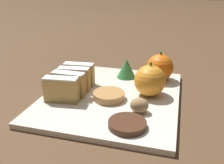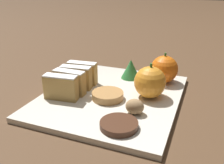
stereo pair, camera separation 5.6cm
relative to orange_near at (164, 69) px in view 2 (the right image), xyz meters
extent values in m
plane|color=#513823|center=(-0.10, -0.12, -0.05)|extent=(6.00, 6.00, 0.00)
cube|color=silver|center=(-0.10, -0.12, -0.04)|extent=(0.30, 0.35, 0.01)
cube|color=tan|center=(-0.19, -0.18, -0.01)|extent=(0.08, 0.03, 0.05)
cube|color=white|center=(-0.19, -0.18, 0.02)|extent=(0.07, 0.03, 0.00)
cube|color=tan|center=(-0.19, -0.15, -0.01)|extent=(0.07, 0.02, 0.05)
cube|color=white|center=(-0.19, -0.15, 0.02)|extent=(0.07, 0.02, 0.00)
cube|color=tan|center=(-0.19, -0.12, -0.01)|extent=(0.08, 0.03, 0.05)
cube|color=white|center=(-0.19, -0.12, 0.02)|extent=(0.08, 0.03, 0.00)
cube|color=tan|center=(-0.19, -0.08, -0.01)|extent=(0.08, 0.03, 0.05)
cube|color=white|center=(-0.19, -0.08, 0.02)|extent=(0.07, 0.03, 0.00)
sphere|color=orange|center=(0.00, 0.00, 0.00)|extent=(0.07, 0.07, 0.07)
cylinder|color=#38702D|center=(0.00, 0.00, 0.04)|extent=(0.01, 0.01, 0.01)
sphere|color=orange|center=(-0.01, -0.10, 0.00)|extent=(0.07, 0.07, 0.07)
cylinder|color=#38702D|center=(-0.01, -0.10, 0.04)|extent=(0.01, 0.00, 0.01)
ellipsoid|color=#9E7A51|center=(-0.02, -0.18, -0.02)|extent=(0.04, 0.03, 0.03)
cylinder|color=#472819|center=(-0.03, -0.24, -0.03)|extent=(0.07, 0.07, 0.01)
cylinder|color=#B27F47|center=(-0.10, -0.14, -0.03)|extent=(0.07, 0.07, 0.02)
cone|color=#2D7538|center=(-0.09, 0.00, -0.01)|extent=(0.05, 0.05, 0.05)
camera|label=1|loc=(0.04, -0.62, 0.21)|focal=40.00mm
camera|label=2|loc=(0.10, -0.60, 0.21)|focal=40.00mm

